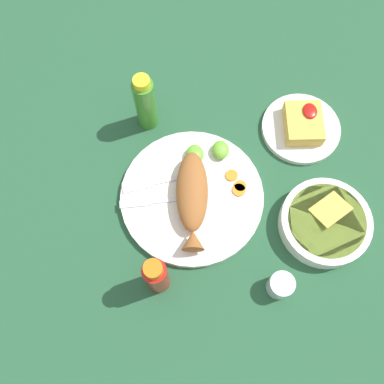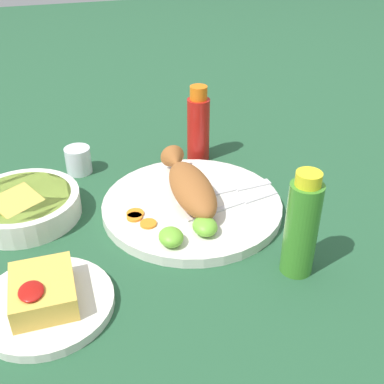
{
  "view_description": "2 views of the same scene",
  "coord_description": "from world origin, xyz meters",
  "px_view_note": "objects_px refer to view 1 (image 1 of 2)",
  "views": [
    {
      "loc": [
        -0.32,
        0.01,
        0.91
      ],
      "look_at": [
        0.0,
        0.0,
        0.04
      ],
      "focal_mm": 40.0,
      "sensor_mm": 36.0,
      "label": 1
    },
    {
      "loc": [
        0.68,
        -0.22,
        0.48
      ],
      "look_at": [
        0.0,
        0.0,
        0.04
      ],
      "focal_mm": 45.0,
      "sensor_mm": 36.0,
      "label": 2
    }
  ],
  "objects_px": {
    "fried_fish": "(192,197)",
    "hot_sauce_bottle_green": "(145,103)",
    "fork_far": "(158,182)",
    "main_plate": "(192,197)",
    "salt_cup": "(280,286)",
    "guacamole_bowl": "(325,222)",
    "fork_near": "(156,201)",
    "hot_sauce_bottle_red": "(156,276)",
    "side_plate_fries": "(301,129)"
  },
  "relations": [
    {
      "from": "fried_fish",
      "to": "hot_sauce_bottle_green",
      "type": "relative_size",
      "value": 1.32
    },
    {
      "from": "fork_far",
      "to": "hot_sauce_bottle_green",
      "type": "bearing_deg",
      "value": -94.04
    },
    {
      "from": "main_plate",
      "to": "fried_fish",
      "type": "relative_size",
      "value": 1.44
    },
    {
      "from": "salt_cup",
      "to": "guacamole_bowl",
      "type": "xyz_separation_m",
      "value": [
        0.13,
        -0.11,
        0.0
      ]
    },
    {
      "from": "salt_cup",
      "to": "fried_fish",
      "type": "bearing_deg",
      "value": 43.05
    },
    {
      "from": "hot_sauce_bottle_green",
      "to": "guacamole_bowl",
      "type": "xyz_separation_m",
      "value": [
        -0.27,
        -0.39,
        -0.06
      ]
    },
    {
      "from": "fork_near",
      "to": "fork_far",
      "type": "xyz_separation_m",
      "value": [
        0.05,
        -0.0,
        0.0
      ]
    },
    {
      "from": "fork_far",
      "to": "hot_sauce_bottle_green",
      "type": "relative_size",
      "value": 1.09
    },
    {
      "from": "hot_sauce_bottle_red",
      "to": "side_plate_fries",
      "type": "bearing_deg",
      "value": -43.42
    },
    {
      "from": "fork_far",
      "to": "guacamole_bowl",
      "type": "relative_size",
      "value": 0.95
    },
    {
      "from": "salt_cup",
      "to": "side_plate_fries",
      "type": "distance_m",
      "value": 0.38
    },
    {
      "from": "side_plate_fries",
      "to": "main_plate",
      "type": "bearing_deg",
      "value": 122.63
    },
    {
      "from": "fork_near",
      "to": "hot_sauce_bottle_red",
      "type": "bearing_deg",
      "value": 87.83
    },
    {
      "from": "hot_sauce_bottle_green",
      "to": "salt_cup",
      "type": "height_order",
      "value": "hot_sauce_bottle_green"
    },
    {
      "from": "salt_cup",
      "to": "guacamole_bowl",
      "type": "height_order",
      "value": "guacamole_bowl"
    },
    {
      "from": "fried_fish",
      "to": "salt_cup",
      "type": "bearing_deg",
      "value": -136.0
    },
    {
      "from": "fork_near",
      "to": "fork_far",
      "type": "height_order",
      "value": "same"
    },
    {
      "from": "guacamole_bowl",
      "to": "fork_near",
      "type": "bearing_deg",
      "value": 81.18
    },
    {
      "from": "fork_far",
      "to": "salt_cup",
      "type": "height_order",
      "value": "salt_cup"
    },
    {
      "from": "hot_sauce_bottle_red",
      "to": "fork_far",
      "type": "bearing_deg",
      "value": 0.99
    },
    {
      "from": "main_plate",
      "to": "fork_far",
      "type": "bearing_deg",
      "value": 67.48
    },
    {
      "from": "fried_fish",
      "to": "hot_sauce_bottle_green",
      "type": "distance_m",
      "value": 0.24
    },
    {
      "from": "side_plate_fries",
      "to": "fried_fish",
      "type": "bearing_deg",
      "value": 124.59
    },
    {
      "from": "main_plate",
      "to": "salt_cup",
      "type": "xyz_separation_m",
      "value": [
        -0.2,
        -0.18,
        0.01
      ]
    },
    {
      "from": "main_plate",
      "to": "hot_sauce_bottle_red",
      "type": "distance_m",
      "value": 0.21
    },
    {
      "from": "fork_near",
      "to": "guacamole_bowl",
      "type": "distance_m",
      "value": 0.37
    },
    {
      "from": "fried_fish",
      "to": "fork_near",
      "type": "bearing_deg",
      "value": 91.15
    },
    {
      "from": "main_plate",
      "to": "side_plate_fries",
      "type": "relative_size",
      "value": 1.71
    },
    {
      "from": "fork_far",
      "to": "side_plate_fries",
      "type": "distance_m",
      "value": 0.37
    },
    {
      "from": "hot_sauce_bottle_red",
      "to": "fried_fish",
      "type": "bearing_deg",
      "value": -22.72
    },
    {
      "from": "main_plate",
      "to": "salt_cup",
      "type": "distance_m",
      "value": 0.27
    },
    {
      "from": "guacamole_bowl",
      "to": "fork_far",
      "type": "bearing_deg",
      "value": 74.27
    },
    {
      "from": "fork_near",
      "to": "guacamole_bowl",
      "type": "height_order",
      "value": "guacamole_bowl"
    },
    {
      "from": "fried_fish",
      "to": "hot_sauce_bottle_red",
      "type": "distance_m",
      "value": 0.19
    },
    {
      "from": "hot_sauce_bottle_red",
      "to": "salt_cup",
      "type": "xyz_separation_m",
      "value": [
        -0.02,
        -0.25,
        -0.05
      ]
    },
    {
      "from": "guacamole_bowl",
      "to": "salt_cup",
      "type": "bearing_deg",
      "value": 140.59
    },
    {
      "from": "hot_sauce_bottle_red",
      "to": "guacamole_bowl",
      "type": "xyz_separation_m",
      "value": [
        0.12,
        -0.36,
        -0.05
      ]
    },
    {
      "from": "fried_fish",
      "to": "side_plate_fries",
      "type": "distance_m",
      "value": 0.32
    },
    {
      "from": "fork_near",
      "to": "hot_sauce_bottle_green",
      "type": "xyz_separation_m",
      "value": [
        0.21,
        0.02,
        0.06
      ]
    },
    {
      "from": "fork_far",
      "to": "hot_sauce_bottle_green",
      "type": "height_order",
      "value": "hot_sauce_bottle_green"
    },
    {
      "from": "hot_sauce_bottle_green",
      "to": "salt_cup",
      "type": "xyz_separation_m",
      "value": [
        -0.4,
        -0.28,
        -0.06
      ]
    },
    {
      "from": "fork_far",
      "to": "side_plate_fries",
      "type": "bearing_deg",
      "value": -170.4
    },
    {
      "from": "salt_cup",
      "to": "side_plate_fries",
      "type": "relative_size",
      "value": 0.29
    },
    {
      "from": "main_plate",
      "to": "fork_near",
      "type": "xyz_separation_m",
      "value": [
        -0.01,
        0.08,
        0.01
      ]
    },
    {
      "from": "fried_fish",
      "to": "guacamole_bowl",
      "type": "xyz_separation_m",
      "value": [
        -0.06,
        -0.28,
        -0.02
      ]
    },
    {
      "from": "fork_near",
      "to": "guacamole_bowl",
      "type": "xyz_separation_m",
      "value": [
        -0.06,
        -0.36,
        0.0
      ]
    },
    {
      "from": "hot_sauce_bottle_red",
      "to": "hot_sauce_bottle_green",
      "type": "distance_m",
      "value": 0.39
    },
    {
      "from": "fork_near",
      "to": "guacamole_bowl",
      "type": "bearing_deg",
      "value": 166.52
    },
    {
      "from": "fork_near",
      "to": "hot_sauce_bottle_green",
      "type": "height_order",
      "value": "hot_sauce_bottle_green"
    },
    {
      "from": "fork_near",
      "to": "side_plate_fries",
      "type": "bearing_deg",
      "value": -156.75
    }
  ]
}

